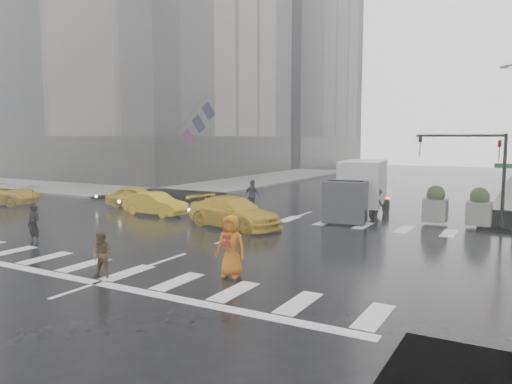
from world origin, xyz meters
The scene contains 19 objects.
ground centered at (0.00, 0.00, 0.00)m, with size 120.00×120.00×0.00m, color black.
sidewalk_nw centered at (-19.50, 17.50, 0.07)m, with size 35.00×35.00×0.15m, color slate.
building_nw centered at (-29.00, 27.00, 17.25)m, with size 26.05×26.05×38.00m.
building_nw_far centered at (-29.00, 56.00, 20.19)m, with size 26.05×26.05×44.00m.
road_markings centered at (0.00, 0.00, 0.01)m, with size 18.00×48.00×0.01m, color silver, non-canonical shape.
traffic_signal_pole centered at (9.01, 8.01, 3.22)m, with size 4.45×0.42×4.50m.
planter_west centered at (7.00, 8.20, 0.98)m, with size 1.10×1.10×1.80m.
planter_mid centered at (9.00, 8.20, 0.98)m, with size 1.10×1.10×1.80m.
flag_cluster centered at (-15.08, 18.50, 5.64)m, with size 2.87×3.06×4.69m.
pedestrian_black centered at (-6.39, -4.64, 1.63)m, with size 1.06×1.08×2.43m.
pedestrian_brown centered at (-0.29, -6.80, 0.72)m, with size 0.70×0.55×1.44m, color #49331A.
pedestrian_orange centered at (3.11, -4.74, 0.97)m, with size 1.02×0.74×1.94m.
pedestrian_far_a centered at (-2.92, 7.20, 0.94)m, with size 1.10×0.67×1.88m, color black.
pedestrian_far_b centered at (4.12, 7.92, 0.85)m, with size 1.10×0.61×1.69m, color black.
taxi_front centered at (-10.06, 5.33, 0.66)m, with size 1.56×3.87×1.32m, color #E0AF0B.
taxi_mid centered at (-7.05, 3.57, 0.63)m, with size 1.34×3.85×1.27m, color #E0AF0B.
taxi_rear centered at (-1.24, 2.47, 0.73)m, with size 2.06×4.47×1.47m, color #E0AF0B.
taxi_far centered at (-18.51, 2.00, 0.69)m, with size 2.28×4.37×1.37m, color #E0AF0B.
box_truck centered at (3.00, 8.31, 1.62)m, with size 2.14×5.71×3.04m.
Camera 1 is at (11.22, -17.62, 4.35)m, focal length 35.00 mm.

